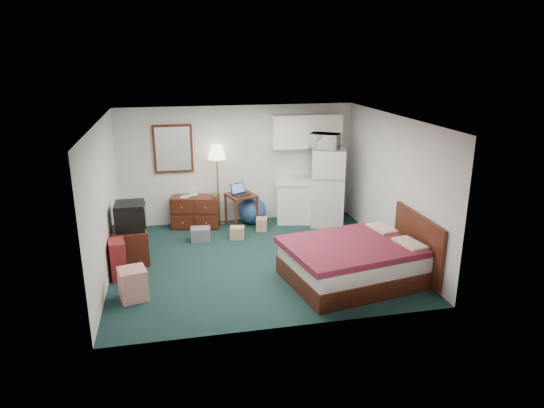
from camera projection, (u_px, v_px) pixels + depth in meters
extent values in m
cube|color=black|center=(258.00, 260.00, 8.64)|extent=(5.00, 4.50, 0.01)
cube|color=white|center=(256.00, 119.00, 7.89)|extent=(5.00, 4.50, 0.01)
cube|color=white|center=(238.00, 164.00, 10.37)|extent=(5.00, 0.01, 2.50)
cube|color=white|center=(288.00, 240.00, 6.16)|extent=(5.00, 0.01, 2.50)
cube|color=white|center=(104.00, 202.00, 7.77)|extent=(0.01, 4.50, 2.50)
cube|color=white|center=(393.00, 185.00, 8.76)|extent=(0.01, 4.50, 2.50)
sphere|color=navy|center=(252.00, 210.00, 10.42)|extent=(0.63, 0.63, 0.60)
imported|color=silver|center=(325.00, 139.00, 9.92)|extent=(0.66, 0.58, 0.40)
imported|color=tan|center=(181.00, 191.00, 10.03)|extent=(0.16, 0.11, 0.24)
imported|color=tan|center=(189.00, 190.00, 10.16)|extent=(0.18, 0.04, 0.23)
imported|color=#4C7E3E|center=(214.00, 195.00, 9.98)|extent=(0.13, 0.10, 0.12)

